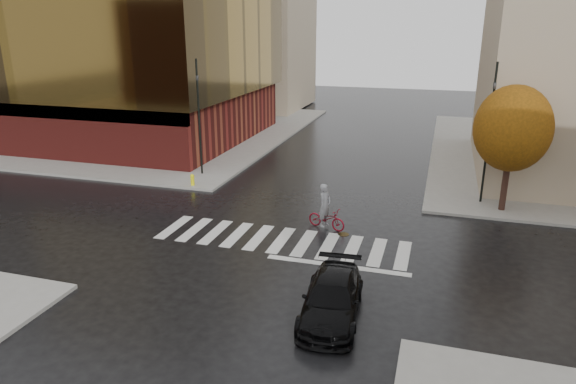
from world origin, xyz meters
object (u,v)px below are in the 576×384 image
at_px(cyclist, 326,214).
at_px(traffic_light_nw, 199,110).
at_px(traffic_light_ne, 490,124).
at_px(fire_hydrant, 192,179).
at_px(sedan, 332,299).

distance_m(cyclist, traffic_light_nw, 12.25).
distance_m(traffic_light_ne, fire_hydrant, 17.10).
relative_size(sedan, traffic_light_nw, 0.64).
xyz_separation_m(sedan, traffic_light_ne, (5.42, 13.53, 3.77)).
distance_m(sedan, traffic_light_nw, 18.69).
distance_m(sedan, traffic_light_ne, 15.06).
height_order(sedan, traffic_light_nw, traffic_light_nw).
bearing_deg(fire_hydrant, traffic_light_nw, 103.29).
bearing_deg(sedan, cyclist, 99.83).
distance_m(cyclist, fire_hydrant, 10.01).
bearing_deg(cyclist, traffic_light_ne, -33.19).
bearing_deg(cyclist, traffic_light_nw, 74.38).
height_order(traffic_light_nw, fire_hydrant, traffic_light_nw).
height_order(sedan, cyclist, cyclist).
height_order(sedan, traffic_light_ne, traffic_light_ne).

